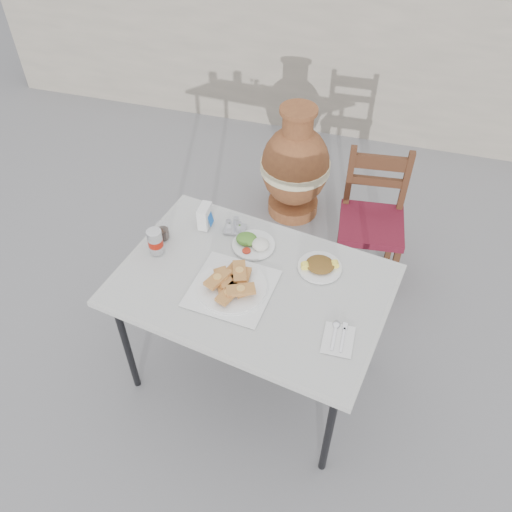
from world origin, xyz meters
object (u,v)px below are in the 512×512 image
(pide_plate, at_px, (232,283))
(napkin_holder, at_px, (205,216))
(cafe_table, at_px, (252,290))
(soda_can, at_px, (155,242))
(salad_chopped_plate, at_px, (320,266))
(cola_glass, at_px, (163,232))
(chair, at_px, (372,219))
(condiment_caddy, at_px, (235,227))
(salad_rice_plate, at_px, (253,243))
(terracotta_urn, at_px, (295,167))

(pide_plate, distance_m, napkin_holder, 0.45)
(cafe_table, relative_size, soda_can, 10.36)
(salad_chopped_plate, distance_m, cola_glass, 0.77)
(napkin_holder, distance_m, chair, 1.07)
(cola_glass, relative_size, condiment_caddy, 0.80)
(salad_rice_plate, bearing_deg, terracotta_urn, 91.83)
(pide_plate, bearing_deg, napkin_holder, 124.82)
(salad_chopped_plate, bearing_deg, cola_glass, -179.63)
(pide_plate, xyz_separation_m, napkin_holder, (-0.25, 0.37, 0.03))
(cola_glass, height_order, terracotta_urn, cola_glass)
(salad_rice_plate, bearing_deg, cafe_table, -75.29)
(cafe_table, xyz_separation_m, chair, (0.47, 0.93, -0.25))
(cola_glass, bearing_deg, condiment_caddy, 24.08)
(soda_can, bearing_deg, condiment_caddy, 37.35)
(salad_chopped_plate, xyz_separation_m, soda_can, (-0.77, -0.10, 0.05))
(pide_plate, relative_size, salad_rice_plate, 1.87)
(soda_can, relative_size, napkin_holder, 1.09)
(salad_chopped_plate, bearing_deg, napkin_holder, 167.26)
(napkin_holder, bearing_deg, cafe_table, -43.17)
(salad_rice_plate, distance_m, chair, 0.93)
(napkin_holder, relative_size, chair, 0.14)
(pide_plate, xyz_separation_m, soda_can, (-0.41, 0.13, 0.03))
(salad_rice_plate, height_order, cola_glass, cola_glass)
(napkin_holder, height_order, condiment_caddy, napkin_holder)
(soda_can, distance_m, napkin_holder, 0.29)
(soda_can, relative_size, chair, 0.15)
(chair, bearing_deg, pide_plate, -125.06)
(salad_rice_plate, bearing_deg, salad_chopped_plate, -10.03)
(terracotta_urn, bearing_deg, salad_rice_plate, -88.17)
(pide_plate, relative_size, terracotta_urn, 0.47)
(cafe_table, xyz_separation_m, pide_plate, (-0.08, -0.06, 0.08))
(salad_rice_plate, height_order, terracotta_urn, terracotta_urn)
(salad_rice_plate, distance_m, salad_chopped_plate, 0.34)
(chair, bearing_deg, salad_chopped_plate, -110.29)
(salad_rice_plate, distance_m, terracotta_urn, 1.22)
(salad_chopped_plate, height_order, condiment_caddy, condiment_caddy)
(cafe_table, bearing_deg, terracotta_urn, 94.02)
(cola_glass, distance_m, chair, 1.28)
(salad_rice_plate, xyz_separation_m, napkin_holder, (-0.27, 0.08, 0.04))
(pide_plate, height_order, condiment_caddy, condiment_caddy)
(salad_rice_plate, xyz_separation_m, chair, (0.53, 0.70, -0.32))
(condiment_caddy, relative_size, chair, 0.13)
(soda_can, distance_m, terracotta_urn, 1.44)
(cafe_table, height_order, salad_rice_plate, salad_rice_plate)
(chair, bearing_deg, condiment_caddy, -142.25)
(pide_plate, bearing_deg, terracotta_urn, 90.84)
(soda_can, bearing_deg, napkin_holder, 56.12)
(salad_chopped_plate, height_order, napkin_holder, napkin_holder)
(cola_glass, bearing_deg, cafe_table, -18.37)
(pide_plate, bearing_deg, chair, 61.11)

